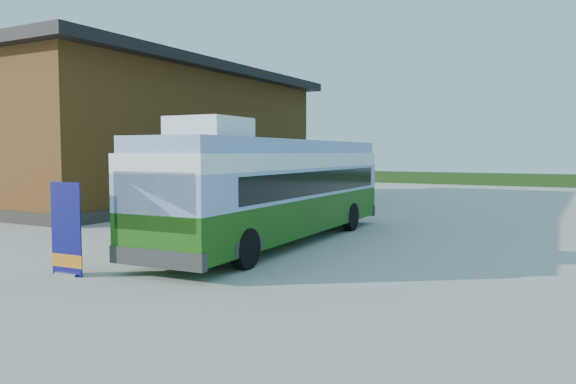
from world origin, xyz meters
The scene contains 10 objects.
ground centered at (0.00, 0.00, 0.00)m, with size 100.00×100.00×0.00m, color #BCB7AD.
barn centered at (-10.50, 10.00, 3.59)m, with size 9.60×21.20×7.50m.
hedge centered at (8.00, 38.00, 0.50)m, with size 40.00×3.00×1.00m, color #264419.
bus centered at (2.22, 1.01, 1.77)m, with size 3.17×12.20×3.71m.
awning centered at (-0.23, 1.44, 2.71)m, with size 2.74×4.19×0.51m.
banner centered at (0.37, -5.47, 0.88)m, with size 0.94×0.21×2.16m.
picnic_table centered at (-0.59, 4.01, 0.66)m, with size 1.60×1.44×0.88m.
person_a centered at (-2.93, 6.33, 0.81)m, with size 0.59×0.39×1.62m, color #999999.
person_b centered at (-5.70, 7.05, 0.77)m, with size 0.75×0.59×1.55m, color #999999.
slurry_tanker centered at (-5.70, 17.57, 1.26)m, with size 2.47×5.87×2.19m.
Camera 1 is at (10.99, -14.16, 2.82)m, focal length 35.00 mm.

